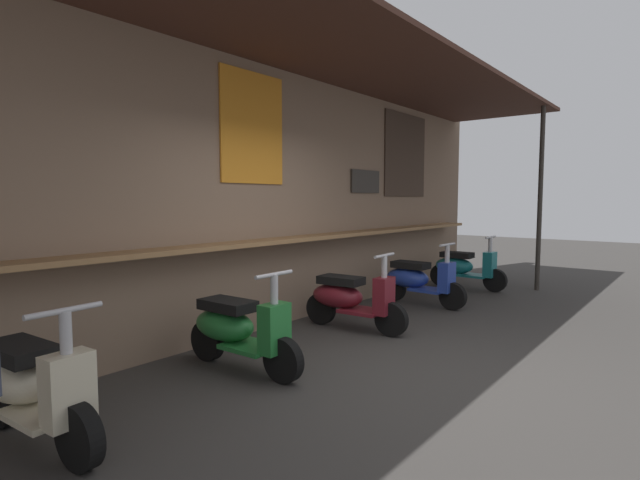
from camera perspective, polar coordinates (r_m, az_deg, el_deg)
name	(u,v)px	position (r m, az deg, el deg)	size (l,w,h in m)	color
ground_plane	(384,368)	(4.84, 7.43, -14.65)	(34.60, 34.60, 0.00)	#383533
market_stall_facade	(246,173)	(5.77, -8.68, 7.73)	(12.36, 2.27, 3.48)	#7F6651
scooter_cream	(29,385)	(3.84, -30.84, -14.37)	(0.50, 1.40, 0.97)	beige
scooter_green	(237,329)	(4.74, -9.72, -10.18)	(0.46, 1.40, 0.97)	#237533
scooter_maroon	(349,298)	(6.08, 3.40, -6.78)	(0.49, 1.40, 0.97)	maroon
scooter_blue	(417,279)	(7.61, 11.29, -4.53)	(0.46, 1.40, 0.97)	#233D9E
scooter_teal	(463,267)	(9.20, 16.37, -3.03)	(0.46, 1.40, 0.97)	#197075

